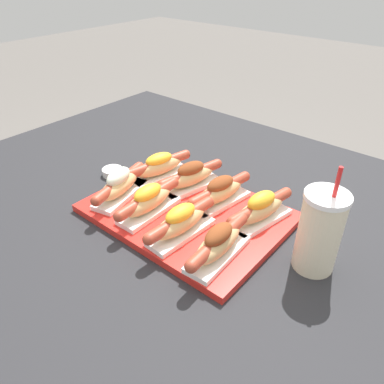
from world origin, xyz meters
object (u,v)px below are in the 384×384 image
at_px(hot_dog_4, 159,166).
at_px(sauce_bowl, 112,171).
at_px(hot_dog_3, 218,243).
at_px(drink_cup, 320,232).
at_px(hot_dog_2, 181,222).
at_px(hot_dog_6, 220,192).
at_px(hot_dog_0, 119,185).
at_px(hot_dog_5, 191,176).
at_px(serving_tray, 187,212).
at_px(hot_dog_1, 148,201).
at_px(hot_dog_7, 260,209).

xyz_separation_m(hot_dog_4, sauce_bowl, (-0.13, -0.06, -0.04)).
height_order(hot_dog_3, drink_cup, drink_cup).
relative_size(hot_dog_2, hot_dog_4, 1.02).
relative_size(hot_dog_6, sauce_bowl, 3.59).
distance_m(hot_dog_0, hot_dog_2, 0.22).
xyz_separation_m(hot_dog_4, hot_dog_5, (0.10, 0.01, 0.00)).
height_order(serving_tray, drink_cup, drink_cup).
bearing_deg(hot_dog_2, sauce_bowl, 165.01).
bearing_deg(drink_cup, hot_dog_1, -164.28).
bearing_deg(drink_cup, sauce_bowl, -177.68).
distance_m(hot_dog_4, hot_dog_7, 0.31).
bearing_deg(sauce_bowl, hot_dog_6, 10.09).
bearing_deg(hot_dog_5, drink_cup, -7.12).
height_order(hot_dog_1, hot_dog_6, same).
bearing_deg(hot_dog_7, sauce_bowl, -172.47).
relative_size(hot_dog_0, drink_cup, 0.86).
relative_size(hot_dog_5, drink_cup, 0.86).
height_order(hot_dog_2, hot_dog_4, hot_dog_2).
distance_m(hot_dog_5, hot_dog_7, 0.21).
height_order(serving_tray, hot_dog_5, hot_dog_5).
relative_size(hot_dog_4, sauce_bowl, 3.55).
xyz_separation_m(hot_dog_1, hot_dog_6, (0.10, 0.14, -0.00)).
relative_size(hot_dog_5, hot_dog_7, 0.99).
xyz_separation_m(hot_dog_3, hot_dog_7, (0.00, 0.15, 0.00)).
height_order(hot_dog_1, hot_dog_2, same).
height_order(hot_dog_6, drink_cup, drink_cup).
height_order(hot_dog_2, hot_dog_5, same).
distance_m(hot_dog_1, hot_dog_7, 0.26).
bearing_deg(sauce_bowl, drink_cup, 2.32).
distance_m(hot_dog_3, sauce_bowl, 0.46).
bearing_deg(hot_dog_4, hot_dog_5, 7.64).
relative_size(sauce_bowl, drink_cup, 0.24).
relative_size(hot_dog_7, sauce_bowl, 3.57).
height_order(hot_dog_6, hot_dog_7, hot_dog_7).
distance_m(hot_dog_2, drink_cup, 0.28).
distance_m(hot_dog_3, drink_cup, 0.20).
xyz_separation_m(hot_dog_2, drink_cup, (0.26, 0.12, 0.04)).
height_order(hot_dog_7, drink_cup, drink_cup).
height_order(hot_dog_0, hot_dog_2, hot_dog_0).
xyz_separation_m(hot_dog_4, hot_dog_6, (0.20, 0.00, 0.00)).
relative_size(hot_dog_1, sauce_bowl, 3.62).
relative_size(hot_dog_3, hot_dog_4, 1.02).
bearing_deg(hot_dog_7, hot_dog_4, -179.44).
bearing_deg(drink_cup, hot_dog_0, -167.96).
distance_m(sauce_bowl, drink_cup, 0.60).
height_order(hot_dog_0, drink_cup, drink_cup).
bearing_deg(hot_dog_5, hot_dog_3, -38.13).
height_order(hot_dog_3, hot_dog_5, same).
relative_size(hot_dog_4, drink_cup, 0.86).
relative_size(hot_dog_0, hot_dog_3, 0.98).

